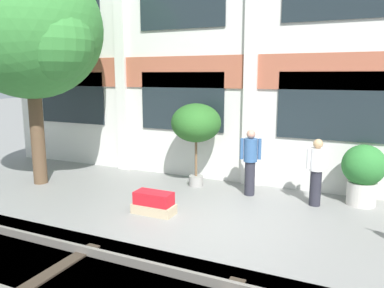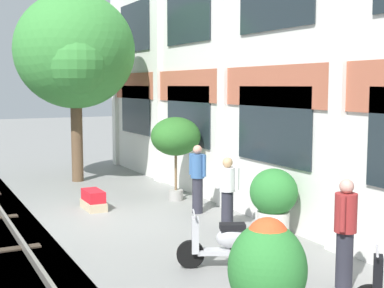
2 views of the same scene
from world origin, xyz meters
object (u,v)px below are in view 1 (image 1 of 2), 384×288
Objects in this scene: broadleaf_tree at (30,33)px; resident_by_doorway at (250,160)px; potted_plant_ribbed_drum at (363,171)px; resident_near_plants at (316,170)px; potted_plant_terracotta_small at (196,124)px; potted_plant_square_trough at (154,203)px.

broadleaf_tree is 6.67m from resident_by_doorway.
resident_near_plants is (-0.99, -0.51, 0.03)m from potted_plant_ribbed_drum.
potted_plant_ribbed_drum is 2.63m from resident_by_doorway.
resident_near_plants is (7.28, 1.33, -3.26)m from broadleaf_tree.
resident_by_doorway is at bearing 14.30° from broadleaf_tree.
broadleaf_tree is 4.22× the size of potted_plant_ribbed_drum.
resident_near_plants is at bearing -4.89° from potted_plant_terracotta_small.
potted_plant_square_trough is 0.66× the size of potted_plant_ribbed_drum.
potted_plant_terracotta_small is at bearing 21.32° from broadleaf_tree.
potted_plant_terracotta_small reaches higher than potted_plant_square_trough.
resident_by_doorway is (5.67, 1.44, -3.20)m from broadleaf_tree.
resident_by_doorway reaches higher than potted_plant_square_trough.
potted_plant_terracotta_small is 4.26m from potted_plant_ribbed_drum.
potted_plant_ribbed_drum reaches higher than potted_plant_square_trough.
potted_plant_ribbed_drum is (8.26, 1.84, -3.29)m from broadleaf_tree.
resident_by_doorway is (-2.60, -0.39, 0.09)m from potted_plant_ribbed_drum.
potted_plant_square_trough is 0.41× the size of potted_plant_terracotta_small.
resident_near_plants is at bearing 66.33° from resident_by_doorway.
broadleaf_tree reaches higher than potted_plant_ribbed_drum.
broadleaf_tree is at bearing -95.28° from resident_by_doorway.
potted_plant_ribbed_drum is 0.91× the size of resident_near_plants.
potted_plant_ribbed_drum is 1.11m from resident_near_plants.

